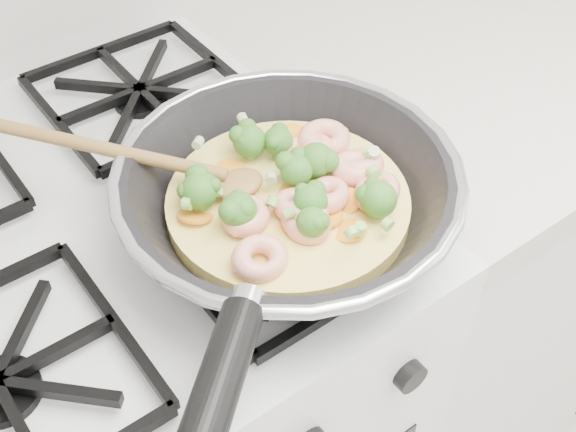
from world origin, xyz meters
TOP-DOWN VIEW (x-y plane):
  - stove at (0.00, 1.70)m, footprint 0.60×0.60m
  - counter_right at (0.80, 1.70)m, footprint 1.00×0.60m
  - skillet at (0.16, 1.55)m, footprint 0.45×0.47m

SIDE VIEW (x-z plane):
  - counter_right at x=0.80m, z-range 0.00..0.90m
  - stove at x=0.00m, z-range 0.00..0.92m
  - skillet at x=0.16m, z-range 0.92..1.01m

